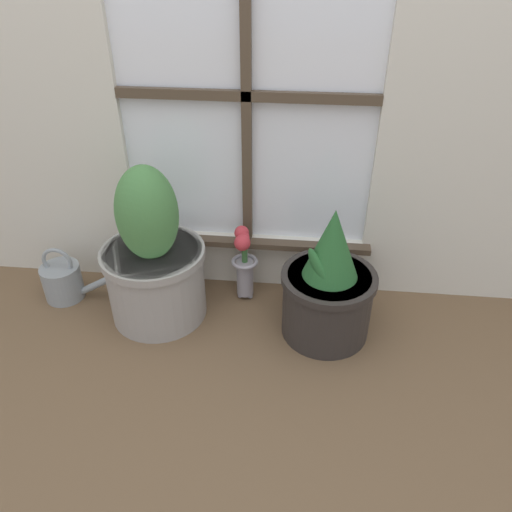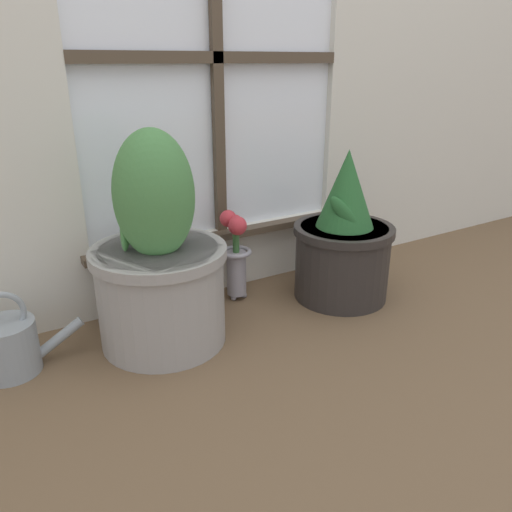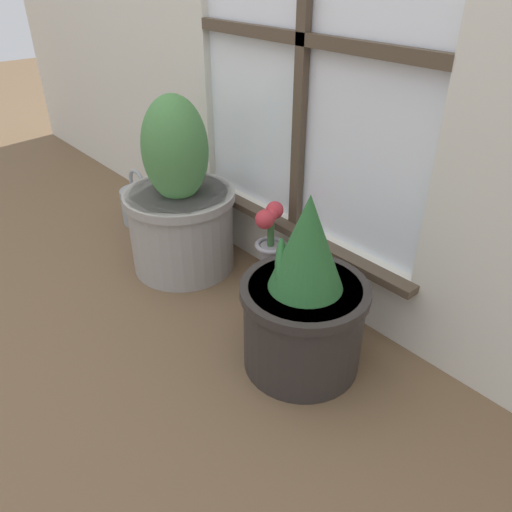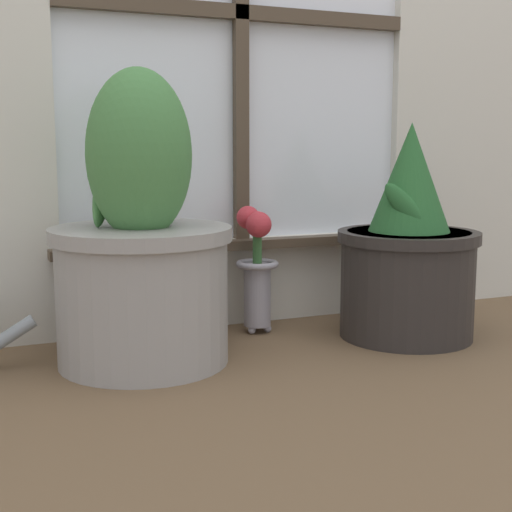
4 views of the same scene
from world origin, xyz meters
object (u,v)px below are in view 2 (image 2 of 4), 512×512
(watering_can, at_px, (9,346))
(flower_vase, at_px, (236,253))
(potted_plant_left, at_px, (159,265))
(potted_plant_right, at_px, (343,242))

(watering_can, bearing_deg, flower_vase, 6.09)
(potted_plant_left, distance_m, potted_plant_right, 0.65)
(flower_vase, distance_m, watering_can, 0.75)
(potted_plant_left, bearing_deg, watering_can, 172.19)
(flower_vase, bearing_deg, potted_plant_left, -157.30)
(potted_plant_right, distance_m, watering_can, 1.08)
(flower_vase, relative_size, watering_can, 1.14)
(potted_plant_left, height_order, watering_can, potted_plant_left)
(potted_plant_right, height_order, watering_can, potted_plant_right)
(flower_vase, height_order, watering_can, flower_vase)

